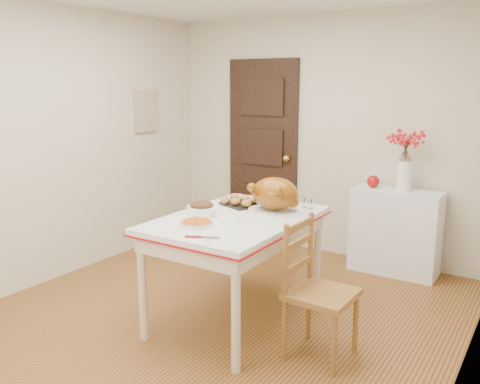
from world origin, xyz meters
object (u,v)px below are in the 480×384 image
Objects in this scene: kitchen_table at (236,269)px; turkey_platter at (275,195)px; sideboard at (395,232)px; pumpkin_pie at (196,222)px; chair_oak at (322,291)px.

turkey_platter is at bearing 55.45° from kitchen_table.
pumpkin_pie reaches higher than sideboard.
chair_oak is at bearing -33.12° from turkey_platter.
pumpkin_pie is (-0.11, -0.35, 0.44)m from kitchen_table.
sideboard is 1.83m from kitchen_table.
sideboard is 1.62m from turkey_platter.
sideboard is 3.57× the size of pumpkin_pie.
kitchen_table reaches higher than sideboard.
turkey_platter is at bearing -111.09° from sideboard.
sideboard is at bearing 67.60° from pumpkin_pie.
chair_oak is at bearing -88.95° from sideboard.
chair_oak is at bearing 13.25° from pumpkin_pie.
kitchen_table is at bearing -122.80° from turkey_platter.
chair_oak is (0.76, -0.14, 0.05)m from kitchen_table.
kitchen_table is (-0.73, -1.68, 0.01)m from sideboard.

